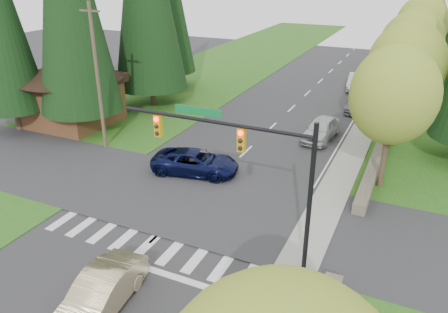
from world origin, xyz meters
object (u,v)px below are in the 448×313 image
Objects in this scene: parked_car_a at (321,129)px; parked_car_b at (359,103)px; suv_navy at (195,162)px; parked_car_d at (371,74)px; parked_car_c at (357,82)px; sedan_champagne at (100,294)px; parked_car_e at (383,63)px.

parked_car_a reaches higher than parked_car_b.
suv_navy is 18.84m from parked_car_b.
suv_navy is 1.12× the size of parked_car_a.
parked_car_d reaches higher than parked_car_b.
parked_car_c reaches higher than suv_navy.
parked_car_d is at bearing 78.24° from sedan_champagne.
parked_car_a is (5.78, 9.07, 0.07)m from suv_navy.
parked_car_c reaches higher than parked_car_d.
parked_car_b is 1.07× the size of parked_car_e.
parked_car_e is (0.50, 7.11, -0.08)m from parked_car_d.
parked_car_e is at bearing 78.32° from parked_car_c.
sedan_champagne is at bearing -99.44° from parked_car_b.
parked_car_a is (3.40, 21.07, 0.05)m from sedan_champagne.
sedan_champagne reaches higher than parked_car_d.
sedan_champagne is 0.97× the size of parked_car_a.
sedan_champagne is 12.23m from suv_navy.
parked_car_c is 11.63m from parked_car_e.
sedan_champagne is 41.34m from parked_car_d.
parked_car_c is at bearing -24.10° from suv_navy.
sedan_champagne is 29.80m from parked_car_b.
sedan_champagne is at bearing -91.88° from parked_car_d.
parked_car_c is (5.78, 24.68, 0.04)m from suv_navy.
parked_car_d is at bearing 73.72° from parked_car_c.
suv_navy is 1.14× the size of parked_car_b.
parked_car_b is 18.81m from parked_car_e.
parked_car_a is at bearing -96.46° from parked_car_e.
parked_car_e is at bearing -22.12° from suv_navy.
suv_navy is at bearing -104.72° from parked_car_e.
parked_car_c is at bearing -100.42° from parked_car_e.
sedan_champagne is 1.06× the size of parked_car_e.
parked_car_a is 1.14× the size of parked_car_d.
parked_car_c is 4.52m from parked_car_d.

